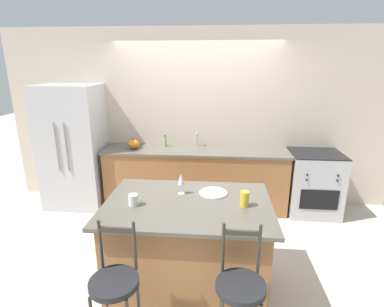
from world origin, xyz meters
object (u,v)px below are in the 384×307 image
(bar_stool_near, at_px, (116,294))
(tumbler_cup, at_px, (245,199))
(dinner_plate, at_px, (213,193))
(pumpkin_decoration, at_px, (134,144))
(refrigerator, at_px, (74,147))
(soap_bottle, at_px, (165,142))
(oven_range, at_px, (313,183))
(bar_stool_far, at_px, (240,298))
(coffee_mug, at_px, (134,200))
(wine_glass, at_px, (181,180))

(bar_stool_near, xyz_separation_m, tumbler_cup, (0.96, 0.75, 0.44))
(dinner_plate, relative_size, pumpkin_decoration, 1.58)
(refrigerator, height_order, soap_bottle, refrigerator)
(pumpkin_decoration, height_order, soap_bottle, soap_bottle)
(oven_range, xyz_separation_m, pumpkin_decoration, (-2.71, 0.00, 0.53))
(oven_range, height_order, soap_bottle, soap_bottle)
(tumbler_cup, relative_size, pumpkin_decoration, 0.81)
(bar_stool_far, height_order, coffee_mug, bar_stool_far)
(wine_glass, bearing_deg, oven_range, 41.65)
(dinner_plate, relative_size, coffee_mug, 2.28)
(tumbler_cup, xyz_separation_m, soap_bottle, (-1.07, 1.98, -0.01))
(wine_glass, distance_m, pumpkin_decoration, 1.84)
(bar_stool_far, xyz_separation_m, dinner_plate, (-0.22, 0.97, 0.38))
(tumbler_cup, relative_size, soap_bottle, 0.79)
(bar_stool_far, relative_size, tumbler_cup, 7.71)
(refrigerator, height_order, oven_range, refrigerator)
(bar_stool_near, height_order, tumbler_cup, bar_stool_near)
(wine_glass, xyz_separation_m, coffee_mug, (-0.40, -0.29, -0.10))
(soap_bottle, bearing_deg, bar_stool_far, -69.59)
(refrigerator, distance_m, bar_stool_near, 2.97)
(bar_stool_near, distance_m, wine_glass, 1.16)
(coffee_mug, bearing_deg, oven_range, 40.65)
(wine_glass, bearing_deg, refrigerator, 139.91)
(dinner_plate, bearing_deg, bar_stool_far, -77.47)
(refrigerator, bearing_deg, bar_stool_near, -59.48)
(soap_bottle, bearing_deg, coffee_mug, -87.97)
(bar_stool_near, relative_size, soap_bottle, 6.06)
(dinner_plate, height_order, tumbler_cup, tumbler_cup)
(dinner_plate, xyz_separation_m, soap_bottle, (-0.79, 1.73, 0.06))
(oven_range, height_order, wine_glass, wine_glass)
(dinner_plate, bearing_deg, oven_range, 46.63)
(dinner_plate, xyz_separation_m, wine_glass, (-0.32, -0.03, 0.14))
(wine_glass, relative_size, soap_bottle, 1.17)
(bar_stool_far, relative_size, wine_glass, 5.20)
(oven_range, xyz_separation_m, wine_glass, (-1.78, -1.59, 0.63))
(refrigerator, bearing_deg, bar_stool_far, -46.24)
(oven_range, distance_m, tumbler_cup, 2.23)
(oven_range, distance_m, wine_glass, 2.47)
(wine_glass, xyz_separation_m, tumbler_cup, (0.60, -0.22, -0.08))
(bar_stool_near, distance_m, soap_bottle, 2.77)
(wine_glass, bearing_deg, pumpkin_decoration, 120.15)
(bar_stool_far, bearing_deg, coffee_mug, 145.21)
(refrigerator, bearing_deg, oven_range, 0.28)
(refrigerator, xyz_separation_m, soap_bottle, (1.39, 0.20, 0.07))
(pumpkin_decoration, distance_m, soap_bottle, 0.49)
(refrigerator, distance_m, tumbler_cup, 3.04)
(tumbler_cup, distance_m, soap_bottle, 2.25)
(oven_range, bearing_deg, pumpkin_decoration, 179.93)
(bar_stool_far, bearing_deg, refrigerator, 133.76)
(oven_range, distance_m, pumpkin_decoration, 2.76)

